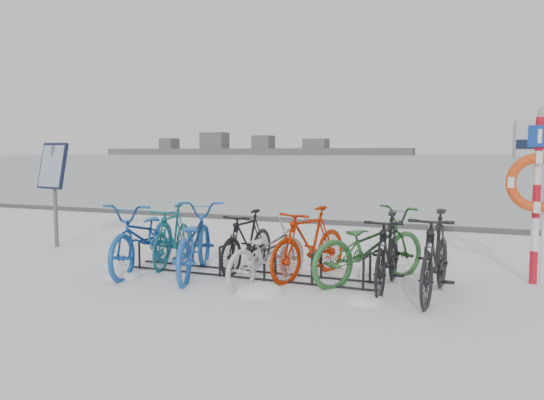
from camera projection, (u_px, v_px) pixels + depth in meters
ground at (248, 275)px, 7.98m from camera, size 900.00×900.00×0.00m
ice_sheet at (474, 158)px, 151.04m from camera, size 400.00×298.00×0.02m
quay_edge at (345, 223)px, 13.42m from camera, size 400.00×0.25×0.10m
bike_rack at (248, 264)px, 7.96m from camera, size 4.00×0.48×0.46m
info_board at (53, 172)px, 10.22m from camera, size 0.71×0.36×2.03m
lifebuoy_station at (538, 183)px, 7.30m from camera, size 0.82×0.23×4.24m
shoreline at (243, 150)px, 293.31m from camera, size 180.00×12.00×9.50m
bike_0 at (145, 234)px, 8.30m from camera, size 1.10×2.25×1.13m
bike_1 at (173, 234)px, 8.71m from camera, size 0.83×1.77×1.02m
bike_2 at (194, 239)px, 7.99m from camera, size 1.34×2.22×1.10m
bike_3 at (247, 239)px, 8.35m from camera, size 0.59×1.65×0.97m
bike_4 at (267, 250)px, 7.50m from camera, size 1.05×1.90×0.94m
bike_5 at (309, 241)px, 7.83m from camera, size 1.06×1.87×1.08m
bike_6 at (370, 243)px, 7.57m from camera, size 1.80×2.14×1.10m
bike_7 at (388, 250)px, 7.18m from camera, size 0.52×1.78×1.07m
bike_8 at (435, 253)px, 6.75m from camera, size 0.68×1.95×1.15m
snow_drifts at (243, 282)px, 7.58m from camera, size 4.71×2.10×0.24m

